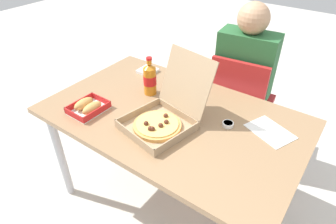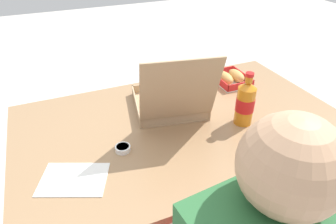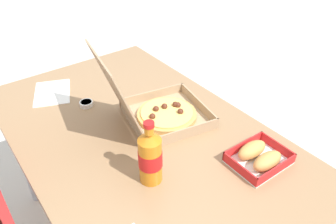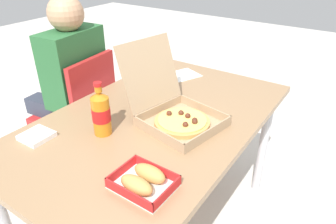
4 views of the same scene
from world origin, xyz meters
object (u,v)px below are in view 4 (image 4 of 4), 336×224
bread_side_box (143,180)px  napkin_pile (37,136)px  dipping_sauce_cup (174,88)px  diner_person (69,77)px  pizza_box_open (176,112)px  chair (81,111)px  cola_bottle (101,113)px  paper_menu (180,76)px

bread_side_box → napkin_pile: (-0.02, 0.52, -0.02)m
napkin_pile → dipping_sauce_cup: 0.71m
diner_person → bread_side_box: bearing=-117.5°
pizza_box_open → bread_side_box: 0.42m
chair → pizza_box_open: pizza_box_open is taller
diner_person → dipping_sauce_cup: (0.17, -0.63, 0.03)m
cola_bottle → pizza_box_open: bearing=-39.8°
chair → pizza_box_open: (-0.10, -0.75, 0.27)m
bread_side_box → napkin_pile: 0.52m
paper_menu → dipping_sauce_cup: (-0.19, -0.08, 0.01)m
diner_person → bread_side_box: diner_person is taller
chair → diner_person: 0.21m
cola_bottle → dipping_sauce_cup: size_ratio=4.00×
napkin_pile → pizza_box_open: bearing=-43.3°
paper_menu → napkin_pile: size_ratio=1.91×
bread_side_box → napkin_pile: size_ratio=1.75×
cola_bottle → paper_menu: size_ratio=1.07×
diner_person → pizza_box_open: (-0.10, -0.81, 0.06)m
cola_bottle → paper_menu: bearing=5.0°
diner_person → pizza_box_open: diner_person is taller
pizza_box_open → cola_bottle: 0.31m
pizza_box_open → cola_bottle: pizza_box_open is taller
paper_menu → dipping_sauce_cup: dipping_sauce_cup is taller
pizza_box_open → chair: bearing=82.3°
paper_menu → dipping_sauce_cup: 0.20m
pizza_box_open → dipping_sauce_cup: 0.32m
bread_side_box → napkin_pile: bearing=92.2°
bread_side_box → cola_bottle: bearing=64.8°
cola_bottle → napkin_pile: 0.27m
chair → napkin_pile: (-0.51, -0.36, 0.23)m
chair → cola_bottle: size_ratio=3.71×
chair → napkin_pile: chair is taller
bread_side_box → dipping_sauce_cup: (0.66, 0.31, -0.01)m
diner_person → cola_bottle: diner_person is taller
cola_bottle → bread_side_box: bearing=-115.2°
bread_side_box → diner_person: bearing=62.5°
bread_side_box → dipping_sauce_cup: bread_side_box is taller
chair → paper_menu: bearing=-54.6°
pizza_box_open → dipping_sauce_cup: pizza_box_open is taller
diner_person → pizza_box_open: size_ratio=2.61×
pizza_box_open → bread_side_box: size_ratio=2.29×
bread_side_box → paper_menu: size_ratio=0.92×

